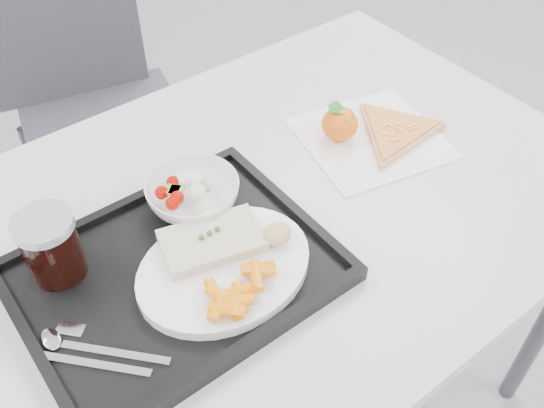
{
  "coord_description": "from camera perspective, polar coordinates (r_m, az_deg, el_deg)",
  "views": [
    {
      "loc": [
        -0.41,
        -0.28,
        1.47
      ],
      "look_at": [
        0.01,
        0.28,
        0.77
      ],
      "focal_mm": 40.0,
      "sensor_mm": 36.0,
      "label": 1
    }
  ],
  "objects": [
    {
      "name": "dinner_plate",
      "position": [
        0.9,
        -4.51,
        -6.02
      ],
      "size": [
        0.27,
        0.27,
        0.02
      ],
      "color": "white",
      "rests_on": "tray"
    },
    {
      "name": "salad_contents",
      "position": [
        0.99,
        -8.21,
        1.55
      ],
      "size": [
        0.09,
        0.07,
        0.03
      ],
      "color": "#A20600",
      "rests_on": "salad_bowl"
    },
    {
      "name": "pizza_slice",
      "position": [
        1.17,
        11.55,
        6.76
      ],
      "size": [
        0.31,
        0.31,
        0.02
      ],
      "color": "tan",
      "rests_on": "napkin"
    },
    {
      "name": "tray",
      "position": [
        0.92,
        -9.03,
        -6.54
      ],
      "size": [
        0.45,
        0.35,
        0.03
      ],
      "color": "black",
      "rests_on": "table"
    },
    {
      "name": "fish_fillet",
      "position": [
        0.91,
        -5.67,
        -3.48
      ],
      "size": [
        0.17,
        0.13,
        0.03
      ],
      "color": "beige",
      "rests_on": "dinner_plate"
    },
    {
      "name": "carrot_pile",
      "position": [
        0.84,
        -3.33,
        -8.3
      ],
      "size": [
        0.13,
        0.08,
        0.03
      ],
      "color": "orange",
      "rests_on": "dinner_plate"
    },
    {
      "name": "table",
      "position": [
        1.06,
        -1.11,
        -2.84
      ],
      "size": [
        1.2,
        0.8,
        0.75
      ],
      "color": "silver",
      "rests_on": "ground"
    },
    {
      "name": "salad_bowl",
      "position": [
        0.99,
        -7.45,
        0.97
      ],
      "size": [
        0.15,
        0.15,
        0.05
      ],
      "color": "white",
      "rests_on": "tray"
    },
    {
      "name": "cola_glass",
      "position": [
        0.92,
        -20.09,
        -3.7
      ],
      "size": [
        0.09,
        0.09,
        0.11
      ],
      "color": "black",
      "rests_on": "tray"
    },
    {
      "name": "chair",
      "position": [
        1.72,
        -16.91,
        10.26
      ],
      "size": [
        0.5,
        0.51,
        0.93
      ],
      "color": "#36363C",
      "rests_on": "ground"
    },
    {
      "name": "napkin",
      "position": [
        1.16,
        9.31,
        6.13
      ],
      "size": [
        0.3,
        0.29,
        0.0
      ],
      "color": "white",
      "rests_on": "table"
    },
    {
      "name": "bread_roll",
      "position": [
        0.91,
        0.46,
        -2.85
      ],
      "size": [
        0.05,
        0.05,
        0.03
      ],
      "color": "#EACB82",
      "rests_on": "dinner_plate"
    },
    {
      "name": "tangerine",
      "position": [
        1.13,
        6.39,
        7.5
      ],
      "size": [
        0.09,
        0.09,
        0.07
      ],
      "color": "#FF9704",
      "rests_on": "napkin"
    },
    {
      "name": "cutlery",
      "position": [
        0.86,
        -17.24,
        -12.94
      ],
      "size": [
        0.14,
        0.15,
        0.01
      ],
      "color": "silver",
      "rests_on": "tray"
    }
  ]
}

